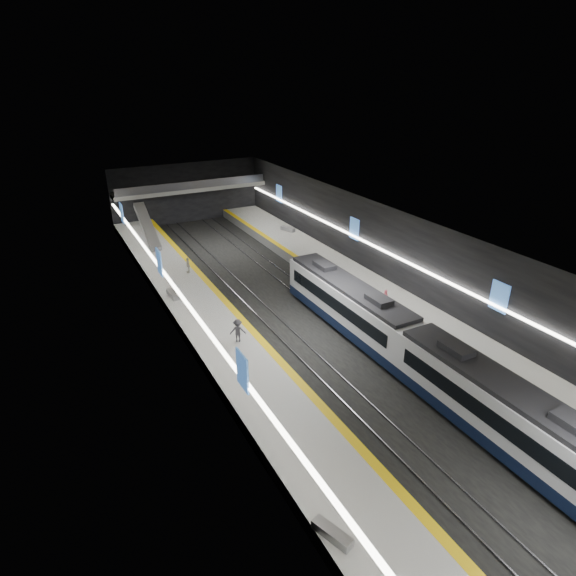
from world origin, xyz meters
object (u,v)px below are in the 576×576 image
bench_left_far (173,294)px  bench_left_near (332,534)px  escalator (147,226)px  bench_right_far (288,229)px  passenger_right_a (385,299)px  passenger_left_b (238,331)px  passenger_left_a (188,265)px  train (411,347)px

bench_left_far → bench_left_near: bearing=-94.8°
escalator → bench_right_far: escalator is taller
escalator → passenger_right_a: 29.52m
escalator → bench_left_far: escalator is taller
passenger_left_b → bench_left_far: bearing=-52.6°
bench_right_far → passenger_left_a: (-14.83, -7.20, 0.52)m
escalator → passenger_right_a: bearing=-62.3°
bench_left_near → bench_left_far: 26.74m
passenger_left_a → train: bearing=28.1°
passenger_left_b → train: bearing=164.2°
bench_left_far → train: bearing=-60.7°
escalator → bench_right_far: bearing=-13.4°
escalator → train: bearing=-73.4°
train → passenger_left_a: bearing=111.1°
bench_right_far → passenger_right_a: passenger_right_a is taller
bench_left_far → escalator: bearing=80.5°
train → bench_left_near: (-12.00, -9.02, -0.96)m
passenger_left_a → passenger_right_a: bearing=46.4°
escalator → bench_left_far: size_ratio=4.11×
bench_left_far → passenger_left_a: size_ratio=1.27×
train → passenger_left_a: (-8.67, 22.49, -0.43)m
train → passenger_left_b: 12.30m
bench_left_far → bench_right_far: (17.71, 11.98, 0.01)m
bench_left_near → passenger_left_b: passenger_left_b is taller
train → passenger_left_b: train is taller
bench_left_near → passenger_left_a: passenger_left_a is taller
passenger_left_a → passenger_left_b: bearing=4.3°
bench_left_far → bench_right_far: bench_right_far is taller
escalator → bench_right_far: size_ratio=4.00×
passenger_left_b → passenger_right_a: bearing=-157.8°
bench_left_near → bench_right_far: 42.76m
bench_left_near → bench_left_far: bench_left_far is taller
passenger_right_a → bench_right_far: bearing=-22.7°
bench_left_far → passenger_left_b: size_ratio=1.08×
bench_left_near → passenger_left_b: bearing=61.1°
escalator → passenger_left_b: size_ratio=4.44×
passenger_right_a → passenger_left_b: passenger_left_b is taller
bench_left_near → bench_right_far: bearing=44.9°
escalator → bench_right_far: 16.69m
bench_right_far → passenger_left_b: bearing=-145.1°
bench_right_far → passenger_left_a: bearing=-173.6°
bench_right_far → passenger_left_a: 16.49m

